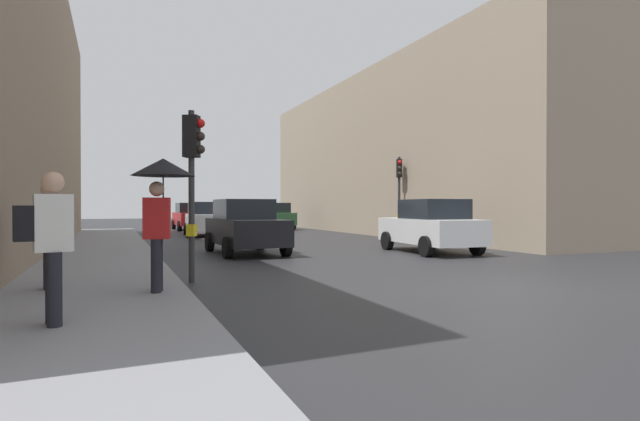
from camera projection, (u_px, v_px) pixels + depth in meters
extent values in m
plane|color=#28282B|center=(507.00, 288.00, 9.45)|extent=(120.00, 120.00, 0.00)
cube|color=gray|center=(101.00, 266.00, 12.30)|extent=(2.88, 40.00, 0.16)
cube|color=gray|center=(444.00, 158.00, 30.48)|extent=(12.00, 27.01, 8.91)
cylinder|color=#2D2D2D|center=(192.00, 197.00, 10.14)|extent=(0.12, 0.12, 3.46)
cube|color=black|center=(191.00, 136.00, 10.13)|extent=(0.38, 0.35, 0.84)
cube|color=yellow|center=(192.00, 230.00, 10.14)|extent=(0.24, 0.25, 0.24)
sphere|color=red|center=(201.00, 123.00, 10.10)|extent=(0.18, 0.18, 0.18)
sphere|color=#2D231E|center=(201.00, 136.00, 10.11)|extent=(0.18, 0.18, 0.18)
sphere|color=#2D231E|center=(201.00, 149.00, 10.11)|extent=(0.18, 0.18, 0.18)
cylinder|color=#2D2D2D|center=(399.00, 198.00, 23.25)|extent=(0.12, 0.12, 3.81)
cube|color=black|center=(399.00, 168.00, 23.24)|extent=(0.34, 0.37, 0.84)
cube|color=yellow|center=(399.00, 217.00, 23.26)|extent=(0.25, 0.23, 0.24)
sphere|color=red|center=(400.00, 162.00, 23.05)|extent=(0.18, 0.18, 0.18)
sphere|color=#2D231E|center=(400.00, 168.00, 23.05)|extent=(0.18, 0.18, 0.18)
sphere|color=#2D231E|center=(400.00, 174.00, 23.05)|extent=(0.18, 0.18, 0.18)
cube|color=#2D6038|center=(273.00, 219.00, 33.38)|extent=(1.96, 4.27, 0.80)
cube|color=black|center=(274.00, 208.00, 33.14)|extent=(1.68, 2.06, 0.64)
cylinder|color=black|center=(254.00, 224.00, 34.24)|extent=(0.24, 0.65, 0.64)
cylinder|color=black|center=(279.00, 224.00, 34.98)|extent=(0.24, 0.65, 0.64)
cylinder|color=black|center=(266.00, 226.00, 31.78)|extent=(0.24, 0.65, 0.64)
cylinder|color=black|center=(293.00, 225.00, 32.53)|extent=(0.24, 0.65, 0.64)
cube|color=#BCBCC1|center=(205.00, 222.00, 26.18)|extent=(2.12, 4.33, 0.80)
cube|color=black|center=(205.00, 208.00, 26.41)|extent=(1.75, 2.12, 0.64)
cylinder|color=black|center=(226.00, 231.00, 25.17)|extent=(0.27, 0.66, 0.64)
cylinder|color=black|center=(189.00, 231.00, 24.62)|extent=(0.27, 0.66, 0.64)
cylinder|color=black|center=(220.00, 228.00, 27.74)|extent=(0.27, 0.66, 0.64)
cylinder|color=black|center=(186.00, 229.00, 27.19)|extent=(0.27, 0.66, 0.64)
cube|color=red|center=(191.00, 219.00, 32.73)|extent=(1.90, 4.24, 0.80)
cube|color=black|center=(190.00, 208.00, 32.96)|extent=(1.65, 2.04, 0.64)
cylinder|color=black|center=(209.00, 225.00, 31.86)|extent=(0.23, 0.64, 0.64)
cylinder|color=black|center=(180.00, 226.00, 31.14)|extent=(0.23, 0.64, 0.64)
cylinder|color=black|center=(201.00, 224.00, 34.33)|extent=(0.23, 0.64, 0.64)
cylinder|color=black|center=(174.00, 224.00, 33.61)|extent=(0.23, 0.64, 0.64)
cube|color=silver|center=(430.00, 231.00, 16.76)|extent=(2.11, 4.32, 0.80)
cube|color=black|center=(434.00, 209.00, 16.52)|extent=(1.74, 2.11, 0.64)
cylinder|color=black|center=(387.00, 241.00, 17.77)|extent=(0.27, 0.65, 0.64)
cylinder|color=black|center=(432.00, 240.00, 18.33)|extent=(0.27, 0.65, 0.64)
cylinder|color=black|center=(426.00, 246.00, 15.20)|extent=(0.27, 0.65, 0.64)
cylinder|color=black|center=(477.00, 245.00, 15.76)|extent=(0.27, 0.65, 0.64)
cube|color=black|center=(246.00, 231.00, 16.32)|extent=(1.88, 4.23, 0.80)
cube|color=black|center=(244.00, 209.00, 16.54)|extent=(1.64, 2.03, 0.64)
cylinder|color=black|center=(286.00, 246.00, 15.44)|extent=(0.23, 0.64, 0.64)
cylinder|color=black|center=(228.00, 248.00, 14.72)|extent=(0.23, 0.64, 0.64)
cylinder|color=black|center=(260.00, 240.00, 17.92)|extent=(0.23, 0.64, 0.64)
cylinder|color=black|center=(210.00, 242.00, 17.20)|extent=(0.23, 0.64, 0.64)
cylinder|color=black|center=(158.00, 265.00, 8.18)|extent=(0.16, 0.16, 0.85)
cylinder|color=black|center=(156.00, 266.00, 7.98)|extent=(0.16, 0.16, 0.85)
cube|color=red|center=(157.00, 218.00, 8.08)|extent=(0.45, 0.34, 0.66)
sphere|color=tan|center=(157.00, 189.00, 8.07)|extent=(0.24, 0.24, 0.24)
cylinder|color=black|center=(163.00, 203.00, 8.09)|extent=(0.02, 0.02, 0.90)
cone|color=black|center=(163.00, 167.00, 8.09)|extent=(1.00, 1.00, 0.28)
cylinder|color=black|center=(53.00, 287.00, 5.89)|extent=(0.16, 0.16, 0.85)
cylinder|color=black|center=(55.00, 290.00, 5.72)|extent=(0.16, 0.16, 0.85)
cube|color=silver|center=(53.00, 223.00, 5.80)|extent=(0.44, 0.33, 0.66)
sphere|color=tan|center=(53.00, 182.00, 5.80)|extent=(0.24, 0.24, 0.24)
cube|color=black|center=(23.00, 223.00, 5.64)|extent=(0.25, 0.31, 0.40)
cylinder|color=black|center=(49.00, 263.00, 8.44)|extent=(0.16, 0.16, 0.85)
cylinder|color=black|center=(49.00, 264.00, 8.27)|extent=(0.16, 0.16, 0.85)
cube|color=navy|center=(49.00, 218.00, 8.35)|extent=(0.43, 0.32, 0.66)
sphere|color=tan|center=(48.00, 189.00, 8.35)|extent=(0.24, 0.24, 0.24)
cube|color=black|center=(28.00, 218.00, 8.20)|extent=(0.24, 0.31, 0.40)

